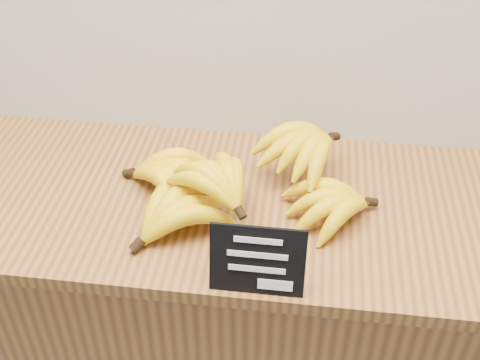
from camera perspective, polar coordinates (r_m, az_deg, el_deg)
name	(u,v)px	position (r m, az deg, el deg)	size (l,w,h in m)	color
counter	(242,340)	(1.62, 0.23, -14.91)	(1.36, 0.50, 0.90)	olive
counter_top	(243,204)	(1.28, 0.28, -2.32)	(1.40, 0.54, 0.03)	#92602D
chalkboard_sign	(257,261)	(1.05, 1.65, -7.66)	(0.17, 0.01, 0.13)	black
banana_pile	(234,184)	(1.22, -0.62, -0.39)	(0.54, 0.34, 0.12)	yellow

